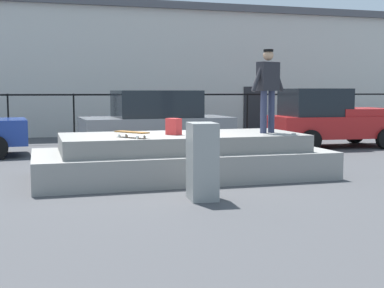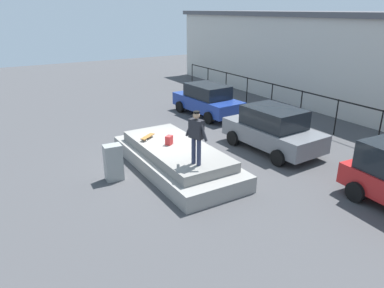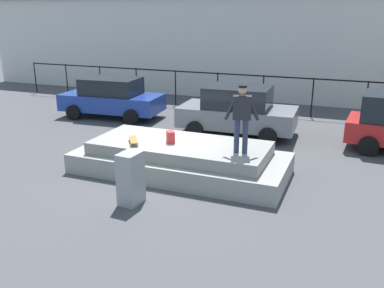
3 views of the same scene
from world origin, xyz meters
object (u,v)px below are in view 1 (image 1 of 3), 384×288
at_px(car_red_pickup_far, 331,118).
at_px(skateboard, 132,133).
at_px(car_grey_sedan_mid, 156,122).
at_px(utility_box, 202,161).
at_px(backpack, 174,127).
at_px(skateboarder, 268,84).

bearing_deg(car_red_pickup_far, skateboard, -145.55).
height_order(car_grey_sedan_mid, utility_box, car_grey_sedan_mid).
distance_m(backpack, car_red_pickup_far, 7.93).
height_order(car_red_pickup_far, utility_box, car_red_pickup_far).
bearing_deg(car_grey_sedan_mid, utility_box, -96.01).
height_order(skateboarder, utility_box, skateboarder).
height_order(skateboard, backpack, backpack).
xyz_separation_m(car_grey_sedan_mid, car_red_pickup_far, (5.79, 0.08, 0.01)).
bearing_deg(car_red_pickup_far, utility_box, -133.82).
bearing_deg(backpack, skateboarder, 52.06).
bearing_deg(backpack, skateboard, -100.53).
bearing_deg(utility_box, skateboarder, 48.85).
height_order(skateboarder, car_grey_sedan_mid, skateboarder).
xyz_separation_m(skateboarder, skateboard, (-2.99, -0.35, -0.94)).
bearing_deg(skateboarder, car_grey_sedan_mid, 106.91).
distance_m(skateboarder, utility_box, 3.23).
bearing_deg(car_grey_sedan_mid, car_red_pickup_far, 0.80).
relative_size(backpack, car_grey_sedan_mid, 0.08).
height_order(backpack, car_red_pickup_far, car_red_pickup_far).
distance_m(skateboard, car_red_pickup_far, 8.95).
bearing_deg(skateboarder, utility_box, -135.71).
bearing_deg(utility_box, car_grey_sedan_mid, 88.55).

